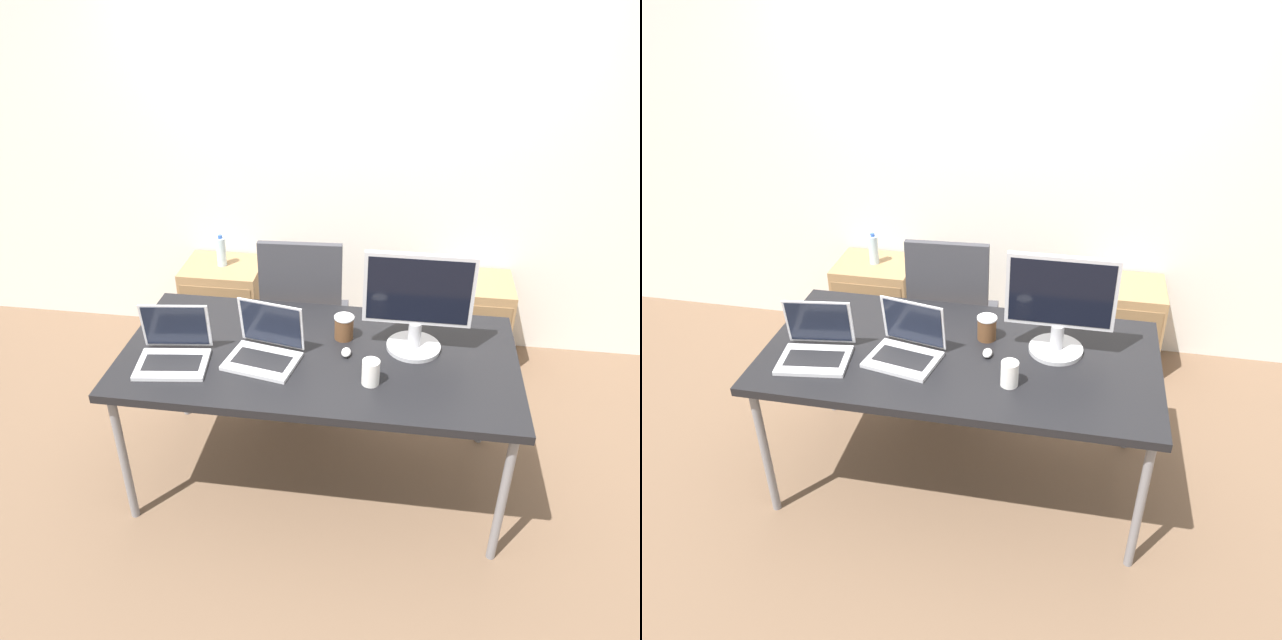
# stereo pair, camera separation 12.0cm
# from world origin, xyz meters

# --- Properties ---
(ground_plane) EXTENTS (14.00, 14.00, 0.00)m
(ground_plane) POSITION_xyz_m (0.00, 0.00, 0.00)
(ground_plane) COLOR brown
(wall_back) EXTENTS (10.00, 0.05, 2.60)m
(wall_back) POSITION_xyz_m (0.00, 1.43, 1.30)
(wall_back) COLOR silver
(wall_back) RESTS_ON ground_plane
(desk) EXTENTS (1.80, 0.90, 0.77)m
(desk) POSITION_xyz_m (0.00, 0.00, 0.72)
(desk) COLOR black
(desk) RESTS_ON ground_plane
(office_chair) EXTENTS (0.56, 0.57, 1.07)m
(office_chair) POSITION_xyz_m (-0.19, 0.73, 0.40)
(office_chair) COLOR #232326
(office_chair) RESTS_ON ground_plane
(cabinet_left) EXTENTS (0.50, 0.41, 0.58)m
(cabinet_left) POSITION_xyz_m (-0.81, 1.19, 0.29)
(cabinet_left) COLOR #99754C
(cabinet_left) RESTS_ON ground_plane
(cabinet_right) EXTENTS (0.50, 0.41, 0.58)m
(cabinet_right) POSITION_xyz_m (0.79, 1.19, 0.29)
(cabinet_right) COLOR #99754C
(cabinet_right) RESTS_ON ground_plane
(water_bottle) EXTENTS (0.06, 0.06, 0.21)m
(water_bottle) POSITION_xyz_m (-0.81, 1.19, 0.68)
(water_bottle) COLOR silver
(water_bottle) RESTS_ON cabinet_left
(laptop_left) EXTENTS (0.35, 0.31, 0.25)m
(laptop_left) POSITION_xyz_m (-0.23, -0.07, 0.82)
(laptop_left) COLOR silver
(laptop_left) RESTS_ON desk
(laptop_right) EXTENTS (0.34, 0.30, 0.25)m
(laptop_right) POSITION_xyz_m (-0.63, -0.15, 0.82)
(laptop_right) COLOR silver
(laptop_right) RESTS_ON desk
(monitor) EXTENTS (0.48, 0.25, 0.48)m
(monitor) POSITION_xyz_m (0.43, 0.10, 1.01)
(monitor) COLOR #B7B7BC
(monitor) RESTS_ON desk
(mouse) EXTENTS (0.04, 0.07, 0.03)m
(mouse) POSITION_xyz_m (0.13, 0.00, 0.79)
(mouse) COLOR silver
(mouse) RESTS_ON desk
(coffee_cup_white) EXTENTS (0.08, 0.08, 0.11)m
(coffee_cup_white) POSITION_xyz_m (0.25, -0.19, 0.83)
(coffee_cup_white) COLOR white
(coffee_cup_white) RESTS_ON desk
(coffee_cup_brown) EXTENTS (0.09, 0.09, 0.12)m
(coffee_cup_brown) POSITION_xyz_m (0.10, 0.14, 0.83)
(coffee_cup_brown) COLOR brown
(coffee_cup_brown) RESTS_ON desk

